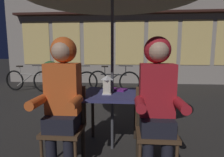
{
  "coord_description": "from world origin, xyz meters",
  "views": [
    {
      "loc": [
        0.18,
        -2.24,
        1.24
      ],
      "look_at": [
        0.0,
        -0.04,
        0.93
      ],
      "focal_mm": 29.61,
      "sensor_mm": 36.0,
      "label": 1
    }
  ],
  "objects": [
    {
      "name": "ground_plane",
      "position": [
        0.0,
        0.0,
        0.0
      ],
      "size": [
        60.0,
        60.0,
        0.0
      ],
      "primitive_type": "plane",
      "color": "#2D2B28"
    },
    {
      "name": "person_right_hooded",
      "position": [
        0.48,
        -0.43,
        0.85
      ],
      "size": [
        0.45,
        0.56,
        1.4
      ],
      "color": "black",
      "rests_on": "ground_plane"
    },
    {
      "name": "shopfront_building",
      "position": [
        0.27,
        5.39,
        3.09
      ],
      "size": [
        10.0,
        0.93,
        6.2
      ],
      "color": "#9E9389",
      "rests_on": "ground_plane"
    },
    {
      "name": "cafe_table",
      "position": [
        0.0,
        0.0,
        0.64
      ],
      "size": [
        0.72,
        0.72,
        0.74
      ],
      "color": "navy",
      "rests_on": "ground_plane"
    },
    {
      "name": "chair_right",
      "position": [
        0.48,
        -0.37,
        0.49
      ],
      "size": [
        0.4,
        0.4,
        0.87
      ],
      "color": "#513823",
      "rests_on": "ground_plane"
    },
    {
      "name": "bicycle_second",
      "position": [
        -1.56,
        3.27,
        0.35
      ],
      "size": [
        1.68,
        0.19,
        0.84
      ],
      "color": "black",
      "rests_on": "ground_plane"
    },
    {
      "name": "potted_plant",
      "position": [
        -2.66,
        4.39,
        0.54
      ],
      "size": [
        0.6,
        0.6,
        0.92
      ],
      "color": "brown",
      "rests_on": "ground_plane"
    },
    {
      "name": "lantern",
      "position": [
        -0.06,
        -0.08,
        0.86
      ],
      "size": [
        0.11,
        0.11,
        0.23
      ],
      "color": "white",
      "rests_on": "cafe_table"
    },
    {
      "name": "bicycle_third",
      "position": [
        -0.24,
        3.48,
        0.35
      ],
      "size": [
        1.66,
        0.37,
        0.84
      ],
      "color": "black",
      "rests_on": "ground_plane"
    },
    {
      "name": "book",
      "position": [
        0.07,
        0.15,
        0.75
      ],
      "size": [
        0.24,
        0.2,
        0.02
      ],
      "primitive_type": "cube",
      "rotation": [
        0.0,
        0.0,
        -0.38
      ],
      "color": "#661E7A",
      "rests_on": "cafe_table"
    },
    {
      "name": "bicycle_nearest",
      "position": [
        -2.96,
        3.35,
        0.35
      ],
      "size": [
        1.67,
        0.29,
        0.84
      ],
      "color": "black",
      "rests_on": "ground_plane"
    },
    {
      "name": "person_left_hooded",
      "position": [
        -0.48,
        -0.43,
        0.85
      ],
      "size": [
        0.45,
        0.56,
        1.4
      ],
      "color": "black",
      "rests_on": "ground_plane"
    },
    {
      "name": "chair_left",
      "position": [
        -0.48,
        -0.37,
        0.49
      ],
      "size": [
        0.4,
        0.4,
        0.87
      ],
      "color": "#513823",
      "rests_on": "ground_plane"
    }
  ]
}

